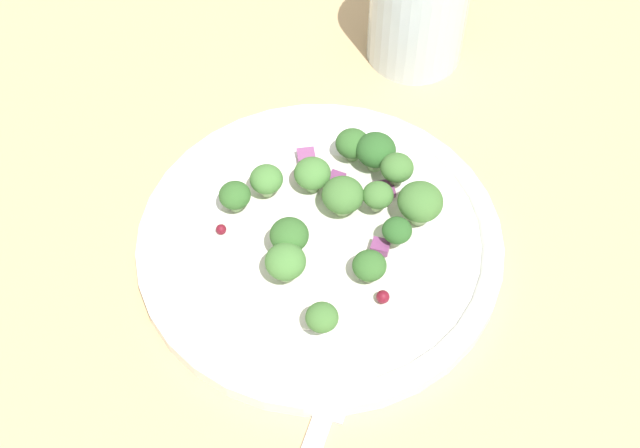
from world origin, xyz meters
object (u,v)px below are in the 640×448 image
at_px(plate, 320,240).
at_px(water_glass, 419,6).
at_px(broccoli_floret_0, 295,238).
at_px(broccoli_floret_1, 397,231).
at_px(broccoli_floret_2, 420,202).

relative_size(plate, water_glass, 2.56).
xyz_separation_m(broccoli_floret_0, broccoli_floret_1, (-0.04, 0.05, -0.00)).
bearing_deg(broccoli_floret_1, water_glass, -160.27).
bearing_deg(water_glass, broccoli_floret_2, 24.02).
distance_m(broccoli_floret_0, broccoli_floret_1, 0.06).
bearing_deg(broccoli_floret_0, plate, 162.55).
relative_size(plate, broccoli_floret_1, 12.40).
relative_size(broccoli_floret_1, water_glass, 0.21).
bearing_deg(broccoli_floret_2, broccoli_floret_0, -43.13).
distance_m(plate, broccoli_floret_0, 0.03).
height_order(plate, broccoli_floret_1, broccoli_floret_1).
relative_size(plate, broccoli_floret_2, 8.00).
xyz_separation_m(plate, broccoli_floret_2, (-0.04, 0.05, 0.02)).
relative_size(broccoli_floret_0, broccoli_floret_2, 0.83).
bearing_deg(plate, broccoli_floret_2, 128.51).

